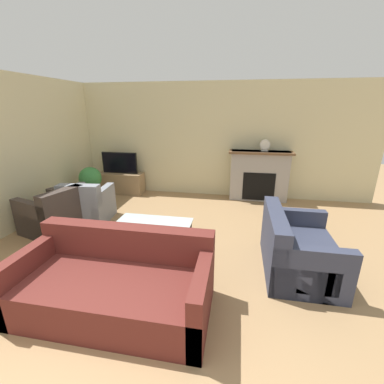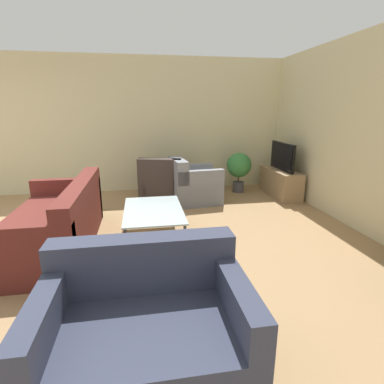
{
  "view_description": "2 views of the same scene",
  "coord_description": "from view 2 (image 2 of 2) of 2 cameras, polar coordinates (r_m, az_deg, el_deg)",
  "views": [
    {
      "loc": [
        1.13,
        -1.13,
        2.11
      ],
      "look_at": [
        0.4,
        2.87,
        0.77
      ],
      "focal_mm": 24.0,
      "sensor_mm": 36.0,
      "label": 1
    },
    {
      "loc": [
        3.61,
        2.11,
        1.68
      ],
      "look_at": [
        0.28,
        2.67,
        0.74
      ],
      "focal_mm": 28.0,
      "sensor_mm": 36.0,
      "label": 2
    }
  ],
  "objects": [
    {
      "name": "armchair_by_window",
      "position": [
        5.8,
        -5.42,
        1.69
      ],
      "size": [
        1.07,
        1.0,
        0.82
      ],
      "rotation": [
        0.0,
        0.0,
        -1.85
      ],
      "color": "#3D332D",
      "rests_on": "ground_plane"
    },
    {
      "name": "couch_loveseat",
      "position": [
        2.15,
        -8.7,
        -24.84
      ],
      "size": [
        0.9,
        1.29,
        0.82
      ],
      "rotation": [
        0.0,
        0.0,
        1.57
      ],
      "color": "#33384C",
      "rests_on": "ground_plane"
    },
    {
      "name": "coffee_table",
      "position": [
        3.94,
        -7.36,
        -3.74
      ],
      "size": [
        1.17,
        0.75,
        0.42
      ],
      "color": "#333338",
      "rests_on": "ground_plane"
    },
    {
      "name": "armchair_accent",
      "position": [
        5.52,
        0.28,
        1.07
      ],
      "size": [
        0.84,
        0.92,
        0.82
      ],
      "rotation": [
        0.0,
        0.0,
        3.25
      ],
      "color": "gray",
      "rests_on": "ground_plane"
    },
    {
      "name": "potted_plant",
      "position": [
        6.25,
        8.93,
        4.76
      ],
      "size": [
        0.5,
        0.5,
        0.82
      ],
      "color": "#47474C",
      "rests_on": "ground_plane"
    },
    {
      "name": "couch_sectional",
      "position": [
        4.11,
        -24.62,
        -5.78
      ],
      "size": [
        2.05,
        0.99,
        0.82
      ],
      "color": "#5B231E",
      "rests_on": "ground_plane"
    },
    {
      "name": "tv",
      "position": [
        6.12,
        16.82,
        6.53
      ],
      "size": [
        0.91,
        0.06,
        0.53
      ],
      "color": "black",
      "rests_on": "tv_stand"
    },
    {
      "name": "wall_left",
      "position": [
        6.4,
        -5.81,
        12.51
      ],
      "size": [
        0.06,
        8.1,
        2.7
      ],
      "color": "beige",
      "rests_on": "ground_plane"
    },
    {
      "name": "tv_stand",
      "position": [
        6.22,
        16.47,
        1.73
      ],
      "size": [
        1.14,
        0.41,
        0.53
      ],
      "color": "#997A56",
      "rests_on": "ground_plane"
    },
    {
      "name": "wall_back",
      "position": [
        4.72,
        30.7,
        9.41
      ],
      "size": [
        8.49,
        0.06,
        2.7
      ],
      "color": "beige",
      "rests_on": "ground_plane"
    }
  ]
}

